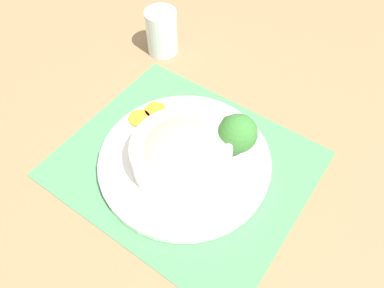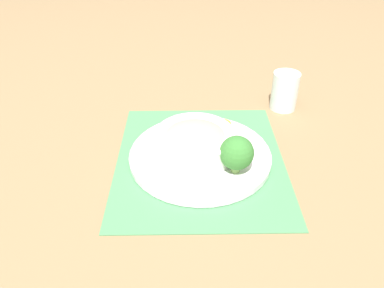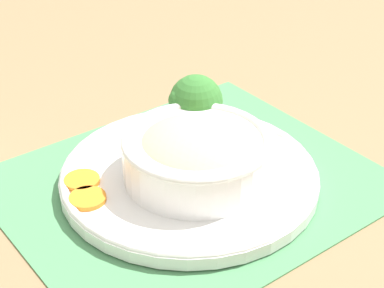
{
  "view_description": "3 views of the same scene",
  "coord_description": "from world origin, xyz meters",
  "views": [
    {
      "loc": [
        0.2,
        -0.35,
        0.6
      ],
      "look_at": [
        0.01,
        0.02,
        0.04
      ],
      "focal_mm": 35.0,
      "sensor_mm": 36.0,
      "label": 1
    },
    {
      "loc": [
        0.69,
        -0.12,
        0.53
      ],
      "look_at": [
        -0.0,
        -0.02,
        0.05
      ],
      "focal_mm": 35.0,
      "sensor_mm": 36.0,
      "label": 2
    },
    {
      "loc": [
        -0.47,
        -0.48,
        0.48
      ],
      "look_at": [
        0.01,
        0.01,
        0.05
      ],
      "focal_mm": 60.0,
      "sensor_mm": 36.0,
      "label": 3
    }
  ],
  "objects": [
    {
      "name": "water_glass",
      "position": [
        -0.21,
        0.27,
        0.05
      ],
      "size": [
        0.07,
        0.07,
        0.11
      ],
      "color": "silver",
      "rests_on": "ground_plane"
    },
    {
      "name": "carrot_slice_middle",
      "position": [
        -0.13,
        0.04,
        0.02
      ],
      "size": [
        0.04,
        0.04,
        0.01
      ],
      "color": "orange",
      "rests_on": "plate"
    },
    {
      "name": "placemat",
      "position": [
        0.0,
        0.0,
        0.0
      ],
      "size": [
        0.5,
        0.44,
        0.0
      ],
      "color": "#4C8C59",
      "rests_on": "ground_plane"
    },
    {
      "name": "bowl",
      "position": [
        -0.0,
        -0.01,
        0.05
      ],
      "size": [
        0.18,
        0.18,
        0.07
      ],
      "color": "white",
      "rests_on": "plate"
    },
    {
      "name": "plate",
      "position": [
        0.0,
        0.0,
        0.02
      ],
      "size": [
        0.33,
        0.33,
        0.02
      ],
      "color": "white",
      "rests_on": "placemat"
    },
    {
      "name": "broccoli_floret",
      "position": [
        0.08,
        0.06,
        0.07
      ],
      "size": [
        0.07,
        0.07,
        0.08
      ],
      "color": "#84AD5B",
      "rests_on": "plate"
    },
    {
      "name": "carrot_slice_near",
      "position": [
        -0.11,
        0.08,
        0.02
      ],
      "size": [
        0.04,
        0.04,
        0.01
      ],
      "color": "orange",
      "rests_on": "plate"
    },
    {
      "name": "ground_plane",
      "position": [
        0.0,
        0.0,
        0.0
      ],
      "size": [
        4.0,
        4.0,
        0.0
      ],
      "primitive_type": "plane",
      "color": "#8C704C"
    }
  ]
}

